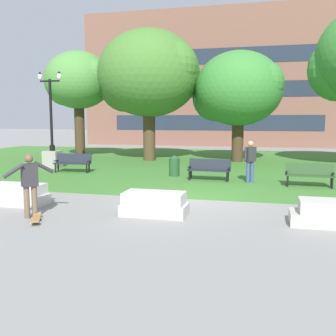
% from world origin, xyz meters
% --- Properties ---
extents(ground_plane, '(140.00, 140.00, 0.00)m').
position_xyz_m(ground_plane, '(0.00, 0.00, 0.00)').
color(ground_plane, gray).
extents(grass_lawn, '(40.00, 20.00, 0.02)m').
position_xyz_m(grass_lawn, '(0.00, 10.00, 0.01)').
color(grass_lawn, '#3D752D').
rests_on(grass_lawn, ground).
extents(concrete_block_center, '(1.80, 0.90, 0.64)m').
position_xyz_m(concrete_block_center, '(-5.08, -2.05, 0.31)').
color(concrete_block_center, '#BCB7B2').
rests_on(concrete_block_center, ground).
extents(concrete_block_left, '(1.80, 0.90, 0.64)m').
position_xyz_m(concrete_block_left, '(-0.62, -2.31, 0.31)').
color(concrete_block_left, '#BCB7B2').
rests_on(concrete_block_left, ground).
extents(concrete_block_right, '(1.88, 0.90, 0.64)m').
position_xyz_m(concrete_block_right, '(3.92, -2.30, 0.31)').
color(concrete_block_right, '#B2ADA3').
rests_on(concrete_block_right, ground).
extents(person_skateboarder, '(0.79, 1.31, 1.71)m').
position_xyz_m(person_skateboarder, '(-3.74, -3.40, 0.98)').
color(person_skateboarder, brown).
rests_on(person_skateboarder, ground).
extents(skateboard, '(0.66, 0.99, 0.14)m').
position_xyz_m(skateboard, '(-3.38, -3.74, 0.09)').
color(skateboard, olive).
rests_on(skateboard, ground).
extents(park_bench_near_left, '(1.82, 0.61, 0.90)m').
position_xyz_m(park_bench_near_left, '(0.01, 3.95, 0.54)').
color(park_bench_near_left, '#1E232D').
rests_on(park_bench_near_left, grass_lawn).
extents(park_bench_near_right, '(1.84, 0.67, 0.90)m').
position_xyz_m(park_bench_near_right, '(-6.79, 4.85, 0.54)').
color(park_bench_near_right, '#1E232D').
rests_on(park_bench_near_right, grass_lawn).
extents(park_bench_far_right, '(1.82, 0.60, 0.90)m').
position_xyz_m(park_bench_far_right, '(3.98, 3.35, 0.54)').
color(park_bench_far_right, '#284723').
rests_on(park_bench_far_right, grass_lawn).
extents(lamp_post_center, '(1.32, 0.80, 5.03)m').
position_xyz_m(lamp_post_center, '(-8.67, 6.19, 1.04)').
color(lamp_post_center, gray).
rests_on(lamp_post_center, grass_lawn).
extents(tree_far_right, '(4.56, 4.35, 6.91)m').
position_xyz_m(tree_far_right, '(-9.69, 11.35, 4.99)').
color(tree_far_right, '#42301E').
rests_on(tree_far_right, grass_lawn).
extents(tree_near_right, '(6.51, 6.20, 7.95)m').
position_xyz_m(tree_near_right, '(-4.80, 10.94, 5.25)').
color(tree_near_right, '#4C3823').
rests_on(tree_near_right, grass_lawn).
extents(tree_far_left, '(5.45, 5.19, 6.57)m').
position_xyz_m(tree_far_left, '(0.59, 11.55, 4.31)').
color(tree_far_left, '#42301E').
rests_on(tree_far_left, grass_lawn).
extents(trash_bin, '(0.49, 0.49, 0.96)m').
position_xyz_m(trash_bin, '(-1.71, 4.82, 0.50)').
color(trash_bin, '#234C28').
rests_on(trash_bin, grass_lawn).
extents(person_bystander_far_lawn, '(0.52, 0.51, 1.71)m').
position_xyz_m(person_bystander_far_lawn, '(1.71, 3.82, 0.98)').
color(person_bystander_far_lawn, '#384C7A').
rests_on(person_bystander_far_lawn, grass_lawn).
extents(building_facade_distant, '(25.63, 1.03, 12.63)m').
position_xyz_m(building_facade_distant, '(-2.36, 24.50, 6.31)').
color(building_facade_distant, brown).
rests_on(building_facade_distant, ground).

